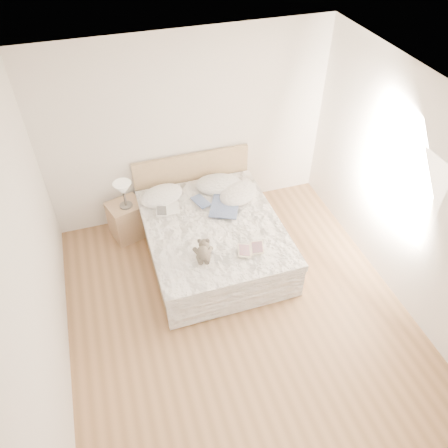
{
  "coord_description": "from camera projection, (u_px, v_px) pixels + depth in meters",
  "views": [
    {
      "loc": [
        -1.15,
        -2.93,
        4.4
      ],
      "look_at": [
        0.13,
        1.05,
        0.62
      ],
      "focal_mm": 35.0,
      "sensor_mm": 36.0,
      "label": 1
    }
  ],
  "objects": [
    {
      "name": "wall_back",
      "position": [
        188.0,
        130.0,
        5.96
      ],
      "size": [
        4.0,
        0.02,
        2.7
      ],
      "primitive_type": "cube",
      "color": "white",
      "rests_on": "ground"
    },
    {
      "name": "wall_right",
      "position": [
        414.0,
        201.0,
        4.83
      ],
      "size": [
        0.02,
        4.5,
        2.7
      ],
      "primitive_type": "cube",
      "color": "white",
      "rests_on": "ground"
    },
    {
      "name": "floor",
      "position": [
        241.0,
        319.0,
        5.28
      ],
      "size": [
        4.0,
        4.5,
        0.0
      ],
      "primitive_type": "cube",
      "color": "brown",
      "rests_on": "ground"
    },
    {
      "name": "pillow_middle",
      "position": [
        219.0,
        184.0,
        6.23
      ],
      "size": [
        0.76,
        0.61,
        0.2
      ],
      "primitive_type": "ellipsoid",
      "rotation": [
        0.0,
        0.0,
        -0.23
      ],
      "color": "white",
      "rests_on": "bed"
    },
    {
      "name": "bed",
      "position": [
        212.0,
        236.0,
        5.91
      ],
      "size": [
        1.72,
        2.14,
        1.0
      ],
      "color": "tan",
      "rests_on": "floor"
    },
    {
      "name": "nightstand",
      "position": [
        127.0,
        220.0,
        6.21
      ],
      "size": [
        0.55,
        0.52,
        0.56
      ],
      "primitive_type": "cube",
      "rotation": [
        0.0,
        0.0,
        0.3
      ],
      "color": "#9E805D",
      "rests_on": "floor"
    },
    {
      "name": "teddy_bear",
      "position": [
        203.0,
        257.0,
        5.16
      ],
      "size": [
        0.27,
        0.34,
        0.16
      ],
      "primitive_type": null,
      "rotation": [
        0.0,
        0.0,
        -0.22
      ],
      "color": "brown",
      "rests_on": "bed"
    },
    {
      "name": "childrens_book",
      "position": [
        251.0,
        250.0,
        5.27
      ],
      "size": [
        0.38,
        0.31,
        0.02
      ],
      "primitive_type": "cube",
      "rotation": [
        0.0,
        0.0,
        -0.29
      ],
      "color": "beige",
      "rests_on": "bed"
    },
    {
      "name": "window",
      "position": [
        400.0,
        179.0,
        4.97
      ],
      "size": [
        0.02,
        1.3,
        1.1
      ],
      "primitive_type": "cube",
      "color": "white",
      "rests_on": "wall_right"
    },
    {
      "name": "pillow_left",
      "position": [
        162.0,
        195.0,
        6.04
      ],
      "size": [
        0.73,
        0.61,
        0.19
      ],
      "primitive_type": "ellipsoid",
      "rotation": [
        0.0,
        0.0,
        0.33
      ],
      "color": "white",
      "rests_on": "bed"
    },
    {
      "name": "photo_book",
      "position": [
        168.0,
        210.0,
        5.82
      ],
      "size": [
        0.36,
        0.28,
        0.02
      ],
      "primitive_type": "cube",
      "rotation": [
        0.0,
        0.0,
        -0.15
      ],
      "color": "white",
      "rests_on": "bed"
    },
    {
      "name": "blouse",
      "position": [
        225.0,
        205.0,
        5.9
      ],
      "size": [
        0.79,
        0.81,
        0.02
      ],
      "primitive_type": null,
      "rotation": [
        0.0,
        0.0,
        -0.44
      ],
      "color": "#394970",
      "rests_on": "bed"
    },
    {
      "name": "pillow_right",
      "position": [
        238.0,
        193.0,
        6.08
      ],
      "size": [
        0.77,
        0.72,
        0.19
      ],
      "primitive_type": "ellipsoid",
      "rotation": [
        0.0,
        0.0,
        0.6
      ],
      "color": "white",
      "rests_on": "bed"
    },
    {
      "name": "table_lamp",
      "position": [
        123.0,
        190.0,
        5.81
      ],
      "size": [
        0.26,
        0.26,
        0.39
      ],
      "color": "#514D46",
      "rests_on": "nightstand"
    },
    {
      "name": "ceiling",
      "position": [
        249.0,
        118.0,
        3.47
      ],
      "size": [
        4.0,
        4.5,
        0.0
      ],
      "primitive_type": "cube",
      "color": "white",
      "rests_on": "ground"
    },
    {
      "name": "wall_left",
      "position": [
        35.0,
        287.0,
        3.92
      ],
      "size": [
        0.02,
        4.5,
        2.7
      ],
      "primitive_type": "cube",
      "color": "white",
      "rests_on": "ground"
    }
  ]
}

